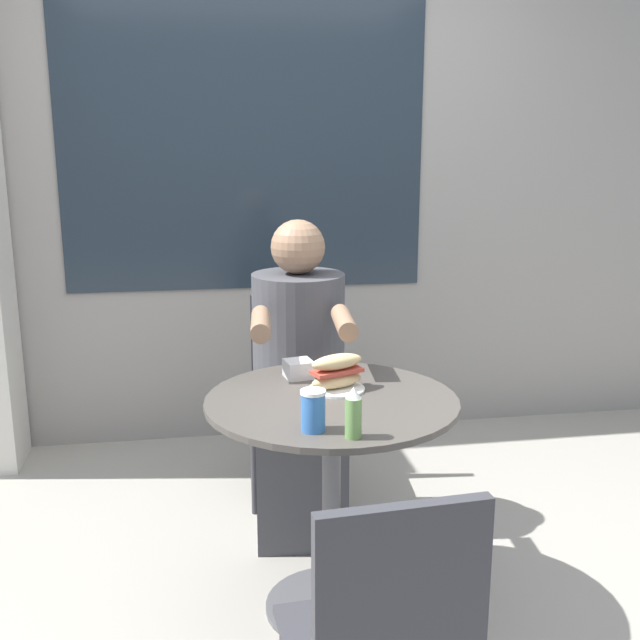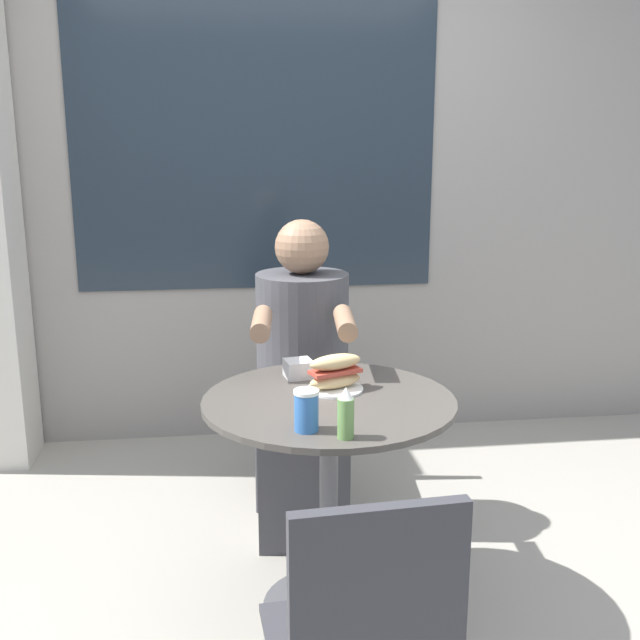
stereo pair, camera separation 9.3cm
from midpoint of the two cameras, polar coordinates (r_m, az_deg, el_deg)
The scene contains 9 objects.
ground_plane at distance 2.69m, azimuth -0.23°, elevation -21.07°, with size 8.00×8.00×0.00m, color gray.
storefront_wall at distance 3.84m, azimuth -4.32°, elevation 11.58°, with size 8.00×0.09×2.80m.
cafe_table at distance 2.42m, azimuth -0.25°, elevation -10.29°, with size 0.80×0.80×0.74m.
diner_chair at distance 3.30m, azimuth -3.03°, elevation -4.25°, with size 0.41×0.41×0.87m.
seated_diner at distance 2.97m, azimuth -2.49°, elevation -5.99°, with size 0.41×0.67×1.24m.
sandwich_on_plate at distance 2.41m, azimuth 0.18°, elevation -4.14°, with size 0.19×0.18×0.12m.
drink_cup at distance 2.08m, azimuth -1.83°, elevation -6.91°, with size 0.07×0.07×0.12m.
napkin_box at distance 2.55m, azimuth -2.70°, elevation -3.75°, with size 0.10×0.10×0.06m.
condiment_bottle at distance 2.03m, azimuth 1.18°, elevation -7.12°, with size 0.05×0.05×0.14m.
Camera 1 is at (-0.40, -2.18, 1.52)m, focal length 42.00 mm.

